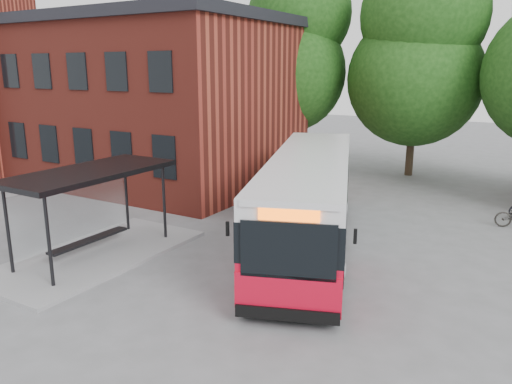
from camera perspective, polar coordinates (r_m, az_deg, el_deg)
The scene contains 6 objects.
ground at distance 15.04m, azimuth -3.08°, elevation -9.35°, with size 100.00×100.00×0.00m, color #5F5F61.
station_building at distance 29.16m, azimuth -14.95°, elevation 10.20°, with size 18.40×10.40×8.50m, color maroon, non-canonical shape.
bus_shelter at distance 16.69m, azimuth -18.09°, elevation -2.36°, with size 3.60×7.00×2.90m, color black, non-canonical shape.
tree_0 at distance 30.69m, azimuth 4.20°, elevation 13.13°, with size 7.92×7.92×11.00m, color #163E10, non-canonical shape.
tree_1 at distance 29.24m, azimuth 17.74°, elevation 11.89°, with size 7.92×7.92×10.40m, color #163E10, non-canonical shape.
city_bus at distance 17.16m, azimuth 6.14°, elevation -0.95°, with size 2.60×12.19×3.10m, color red, non-canonical shape.
Camera 1 is at (7.71, -11.45, 5.96)m, focal length 35.00 mm.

